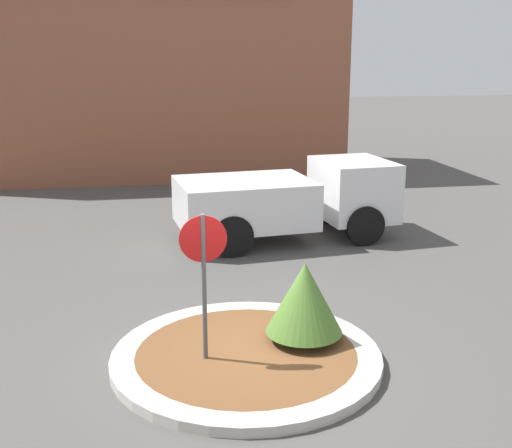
# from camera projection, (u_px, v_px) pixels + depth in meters

# --- Properties ---
(ground_plane) EXTENTS (120.00, 120.00, 0.00)m
(ground_plane) POSITION_uv_depth(u_px,v_px,m) (246.00, 361.00, 9.96)
(ground_plane) COLOR #514F4C
(traffic_island) EXTENTS (4.18, 4.18, 0.16)m
(traffic_island) POSITION_uv_depth(u_px,v_px,m) (246.00, 357.00, 9.94)
(traffic_island) COLOR #BCB7AD
(traffic_island) RESTS_ON ground_plane
(stop_sign) EXTENTS (0.70, 0.07, 2.41)m
(stop_sign) POSITION_uv_depth(u_px,v_px,m) (204.00, 263.00, 9.35)
(stop_sign) COLOR #4C4C51
(stop_sign) RESTS_ON ground_plane
(island_shrub) EXTENTS (1.23, 1.23, 1.30)m
(island_shrub) POSITION_uv_depth(u_px,v_px,m) (304.00, 298.00, 10.16)
(island_shrub) COLOR brown
(island_shrub) RESTS_ON traffic_island
(utility_truck) EXTENTS (5.68, 2.90, 1.95)m
(utility_truck) POSITION_uv_depth(u_px,v_px,m) (289.00, 198.00, 16.35)
(utility_truck) COLOR white
(utility_truck) RESTS_ON ground_plane
(storefront_building) EXTENTS (14.68, 6.07, 7.75)m
(storefront_building) POSITION_uv_depth(u_px,v_px,m) (147.00, 73.00, 25.18)
(storefront_building) COLOR #93563D
(storefront_building) RESTS_ON ground_plane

